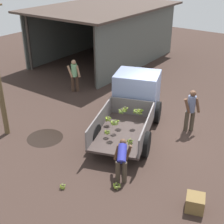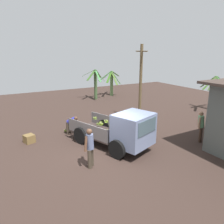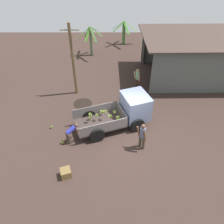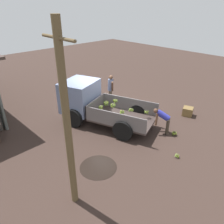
{
  "view_description": "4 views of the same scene",
  "coord_description": "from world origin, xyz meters",
  "px_view_note": "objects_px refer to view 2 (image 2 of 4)",
  "views": [
    {
      "loc": [
        -9.57,
        -4.86,
        6.08
      ],
      "look_at": [
        -1.94,
        0.7,
        1.31
      ],
      "focal_mm": 50.0,
      "sensor_mm": 36.0,
      "label": 1
    },
    {
      "loc": [
        8.19,
        -4.21,
        4.69
      ],
      "look_at": [
        -1.43,
        1.04,
        1.58
      ],
      "focal_mm": 35.0,
      "sensor_mm": 36.0,
      "label": 2
    },
    {
      "loc": [
        -0.98,
        -9.35,
        9.0
      ],
      "look_at": [
        -0.98,
        0.65,
        1.1
      ],
      "focal_mm": 35.0,
      "sensor_mm": 36.0,
      "label": 3
    },
    {
      "loc": [
        -7.73,
        6.82,
        5.29
      ],
      "look_at": [
        -1.83,
        1.15,
        1.13
      ],
      "focal_mm": 35.0,
      "sensor_mm": 36.0,
      "label": 4
    }
  ],
  "objects_px": {
    "utility_pole": "(141,83)",
    "person_worker_loading": "(71,123)",
    "banana_bunch_on_ground_0": "(81,123)",
    "person_foreground_visitor": "(90,146)",
    "cargo_truck": "(125,131)",
    "person_bystander_near_shed": "(201,125)",
    "banana_bunch_on_ground_1": "(66,130)",
    "wooden_crate_0": "(29,139)"
  },
  "relations": [
    {
      "from": "cargo_truck",
      "to": "wooden_crate_0",
      "type": "relative_size",
      "value": 9.81
    },
    {
      "from": "person_foreground_visitor",
      "to": "wooden_crate_0",
      "type": "bearing_deg",
      "value": -17.96
    },
    {
      "from": "banana_bunch_on_ground_0",
      "to": "person_foreground_visitor",
      "type": "bearing_deg",
      "value": -16.59
    },
    {
      "from": "person_foreground_visitor",
      "to": "wooden_crate_0",
      "type": "distance_m",
      "value": 4.3
    },
    {
      "from": "person_worker_loading",
      "to": "person_bystander_near_shed",
      "type": "bearing_deg",
      "value": 23.26
    },
    {
      "from": "banana_bunch_on_ground_1",
      "to": "person_bystander_near_shed",
      "type": "bearing_deg",
      "value": 51.23
    },
    {
      "from": "person_foreground_visitor",
      "to": "banana_bunch_on_ground_0",
      "type": "height_order",
      "value": "person_foreground_visitor"
    },
    {
      "from": "person_foreground_visitor",
      "to": "cargo_truck",
      "type": "bearing_deg",
      "value": -116.4
    },
    {
      "from": "person_worker_loading",
      "to": "wooden_crate_0",
      "type": "height_order",
      "value": "person_worker_loading"
    },
    {
      "from": "banana_bunch_on_ground_0",
      "to": "banana_bunch_on_ground_1",
      "type": "height_order",
      "value": "banana_bunch_on_ground_1"
    },
    {
      "from": "banana_bunch_on_ground_1",
      "to": "banana_bunch_on_ground_0",
      "type": "bearing_deg",
      "value": 125.68
    },
    {
      "from": "cargo_truck",
      "to": "utility_pole",
      "type": "relative_size",
      "value": 0.93
    },
    {
      "from": "cargo_truck",
      "to": "person_foreground_visitor",
      "type": "relative_size",
      "value": 2.81
    },
    {
      "from": "cargo_truck",
      "to": "person_bystander_near_shed",
      "type": "xyz_separation_m",
      "value": [
        0.97,
        4.06,
        -0.1
      ]
    },
    {
      "from": "person_bystander_near_shed",
      "to": "banana_bunch_on_ground_0",
      "type": "height_order",
      "value": "person_bystander_near_shed"
    },
    {
      "from": "person_bystander_near_shed",
      "to": "banana_bunch_on_ground_1",
      "type": "xyz_separation_m",
      "value": [
        -4.7,
        -5.85,
        -0.8
      ]
    },
    {
      "from": "utility_pole",
      "to": "person_worker_loading",
      "type": "relative_size",
      "value": 4.46
    },
    {
      "from": "person_foreground_visitor",
      "to": "person_bystander_near_shed",
      "type": "bearing_deg",
      "value": -136.68
    },
    {
      "from": "person_worker_loading",
      "to": "person_foreground_visitor",
      "type": "bearing_deg",
      "value": -37.56
    },
    {
      "from": "cargo_truck",
      "to": "banana_bunch_on_ground_1",
      "type": "distance_m",
      "value": 4.24
    },
    {
      "from": "utility_pole",
      "to": "wooden_crate_0",
      "type": "bearing_deg",
      "value": -86.7
    },
    {
      "from": "banana_bunch_on_ground_1",
      "to": "utility_pole",
      "type": "bearing_deg",
      "value": 88.5
    },
    {
      "from": "cargo_truck",
      "to": "banana_bunch_on_ground_0",
      "type": "relative_size",
      "value": 25.54
    },
    {
      "from": "cargo_truck",
      "to": "banana_bunch_on_ground_1",
      "type": "height_order",
      "value": "cargo_truck"
    },
    {
      "from": "banana_bunch_on_ground_1",
      "to": "person_foreground_visitor",
      "type": "bearing_deg",
      "value": -3.92
    },
    {
      "from": "utility_pole",
      "to": "person_worker_loading",
      "type": "xyz_separation_m",
      "value": [
        0.39,
        -5.02,
        -1.91
      ]
    },
    {
      "from": "utility_pole",
      "to": "banana_bunch_on_ground_0",
      "type": "relative_size",
      "value": 27.46
    },
    {
      "from": "banana_bunch_on_ground_0",
      "to": "banana_bunch_on_ground_1",
      "type": "distance_m",
      "value": 1.58
    },
    {
      "from": "cargo_truck",
      "to": "utility_pole",
      "type": "height_order",
      "value": "utility_pole"
    },
    {
      "from": "banana_bunch_on_ground_0",
      "to": "banana_bunch_on_ground_1",
      "type": "bearing_deg",
      "value": -54.32
    },
    {
      "from": "person_worker_loading",
      "to": "cargo_truck",
      "type": "bearing_deg",
      "value": -3.65
    },
    {
      "from": "person_worker_loading",
      "to": "banana_bunch_on_ground_0",
      "type": "xyz_separation_m",
      "value": [
        -1.44,
        1.09,
        -0.6
      ]
    },
    {
      "from": "cargo_truck",
      "to": "wooden_crate_0",
      "type": "distance_m",
      "value": 5.12
    },
    {
      "from": "person_foreground_visitor",
      "to": "person_worker_loading",
      "type": "distance_m",
      "value": 3.9
    },
    {
      "from": "wooden_crate_0",
      "to": "utility_pole",
      "type": "bearing_deg",
      "value": 93.3
    },
    {
      "from": "person_foreground_visitor",
      "to": "person_bystander_near_shed",
      "type": "height_order",
      "value": "person_foreground_visitor"
    },
    {
      "from": "banana_bunch_on_ground_0",
      "to": "wooden_crate_0",
      "type": "distance_m",
      "value": 3.73
    },
    {
      "from": "person_bystander_near_shed",
      "to": "cargo_truck",
      "type": "bearing_deg",
      "value": 36.98
    },
    {
      "from": "person_bystander_near_shed",
      "to": "banana_bunch_on_ground_0",
      "type": "bearing_deg",
      "value": -0.38
    },
    {
      "from": "person_worker_loading",
      "to": "banana_bunch_on_ground_1",
      "type": "xyz_separation_m",
      "value": [
        -0.52,
        -0.19,
        -0.58
      ]
    },
    {
      "from": "person_foreground_visitor",
      "to": "person_bystander_near_shed",
      "type": "xyz_separation_m",
      "value": [
        0.32,
        6.15,
        -0.03
      ]
    },
    {
      "from": "person_bystander_near_shed",
      "to": "banana_bunch_on_ground_0",
      "type": "relative_size",
      "value": 8.84
    }
  ]
}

